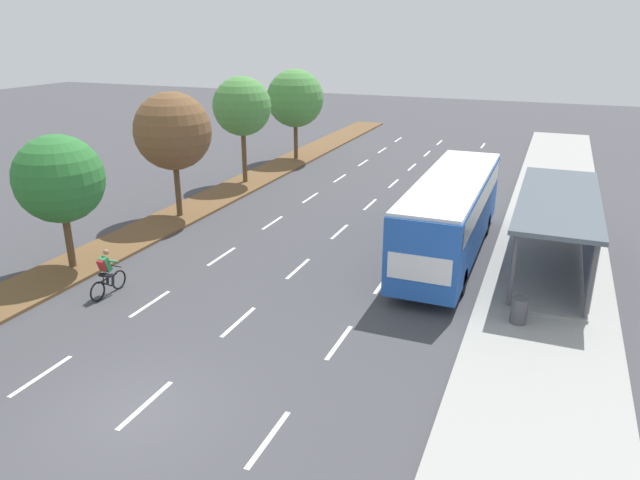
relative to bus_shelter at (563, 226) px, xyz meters
name	(u,v)px	position (x,y,z in m)	size (l,w,h in m)	color
ground_plane	(137,413)	(-9.53, -13.47, -1.87)	(140.00, 140.00, 0.00)	#424247
median_strip	(240,186)	(-17.83, 6.53, -1.81)	(2.60, 52.00, 0.12)	brown
sidewalk_right	(553,220)	(-0.28, 6.53, -1.79)	(4.50, 52.00, 0.15)	#9E9E99
lane_divider_left	(293,209)	(-13.03, 3.59, -1.86)	(0.14, 45.12, 0.01)	white
lane_divider_center	(356,217)	(-9.53, 3.59, -1.86)	(0.14, 45.12, 0.01)	white
lane_divider_right	(425,225)	(-6.03, 3.59, -1.86)	(0.14, 45.12, 0.01)	white
bus_shelter	(563,226)	(0.00, 0.00, 0.00)	(2.90, 9.49, 2.86)	gray
bus	(451,209)	(-4.28, -0.01, 0.20)	(2.54, 11.29, 3.37)	#2356B2
cyclist	(107,274)	(-14.83, -8.29, -1.08)	(0.46, 1.82, 1.71)	black
median_tree_second	(59,179)	(-17.80, -6.92, 1.79)	(3.33, 3.33, 5.21)	brown
median_tree_third	(173,131)	(-17.73, 0.24, 2.45)	(3.72, 3.72, 6.07)	brown
median_tree_fourth	(242,106)	(-17.95, 7.41, 2.76)	(3.43, 3.43, 6.24)	brown
median_tree_fifth	(295,98)	(-17.78, 14.58, 2.47)	(3.95, 3.95, 6.20)	brown
trash_bin	(519,310)	(-1.08, -5.27, -1.29)	(0.52, 0.52, 0.85)	#4C4C51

